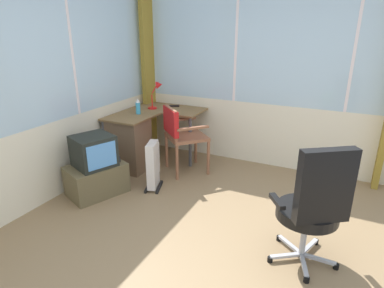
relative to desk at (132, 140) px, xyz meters
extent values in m
cube|color=#896D4C|center=(-1.33, -1.85, -0.44)|extent=(5.52, 5.35, 0.06)
cube|color=#EEE4C7|center=(-1.33, 0.36, 0.04)|extent=(4.52, 0.06, 0.88)
cube|color=silver|center=(-1.33, 0.36, 1.20)|extent=(4.43, 0.06, 1.45)
cube|color=white|center=(-0.58, 0.36, 1.20)|extent=(0.04, 0.07, 1.45)
cube|color=#EEE4C7|center=(0.96, -1.85, 0.04)|extent=(0.06, 4.35, 0.88)
cube|color=silver|center=(0.96, -1.85, 1.20)|extent=(0.06, 4.26, 1.45)
cube|color=white|center=(0.96, -2.57, 1.20)|extent=(0.07, 0.04, 1.45)
cube|color=white|center=(0.96, -1.12, 1.20)|extent=(0.07, 0.04, 1.45)
cube|color=olive|center=(0.83, 0.23, 0.80)|extent=(0.27, 0.09, 2.41)
cube|color=brown|center=(0.31, 0.02, 0.33)|extent=(1.20, 0.56, 0.02)
cube|color=brown|center=(0.63, -0.50, 0.33)|extent=(0.56, 0.48, 0.02)
cube|color=brown|center=(-0.07, 0.02, -0.05)|extent=(0.40, 0.52, 0.71)
cylinder|color=#4C4C51|center=(0.39, -0.70, -0.05)|extent=(0.04, 0.04, 0.72)
cylinder|color=#4C4C51|center=(-0.25, 0.26, -0.05)|extent=(0.04, 0.04, 0.72)
cylinder|color=red|center=(0.50, -0.02, 0.35)|extent=(0.13, 0.13, 0.02)
cylinder|color=red|center=(0.50, -0.02, 0.45)|extent=(0.02, 0.02, 0.19)
cylinder|color=red|center=(0.55, -0.05, 0.64)|extent=(0.05, 0.11, 0.17)
cone|color=red|center=(0.60, -0.09, 0.68)|extent=(0.15, 0.15, 0.12)
cube|color=black|center=(0.75, -0.25, 0.35)|extent=(0.11, 0.15, 0.02)
cylinder|color=#3EA8D5|center=(0.16, -0.01, 0.42)|extent=(0.06, 0.06, 0.16)
cone|color=white|center=(0.16, -0.01, 0.53)|extent=(0.06, 0.06, 0.06)
cylinder|color=#90593D|center=(0.25, -1.03, -0.17)|extent=(0.04, 0.04, 0.47)
cylinder|color=#90593D|center=(0.55, -0.71, -0.17)|extent=(0.04, 0.04, 0.47)
cylinder|color=#90593D|center=(-0.07, -0.74, -0.17)|extent=(0.04, 0.04, 0.47)
cylinder|color=#90593D|center=(0.22, -0.41, -0.17)|extent=(0.04, 0.04, 0.47)
cube|color=#90593D|center=(0.24, -0.72, 0.09)|extent=(0.68, 0.68, 0.04)
cube|color=#90593D|center=(0.07, -0.58, 0.31)|extent=(0.32, 0.34, 0.40)
cube|color=red|center=(0.07, -0.58, 0.33)|extent=(0.35, 0.38, 0.33)
cube|color=#90593D|center=(0.09, -0.89, 0.27)|extent=(0.35, 0.32, 0.03)
cube|color=#90593D|center=(0.38, -0.56, 0.27)|extent=(0.35, 0.32, 0.03)
cube|color=#B7B7BF|center=(-1.03, -2.31, -0.36)|extent=(0.19, 0.25, 0.02)
cylinder|color=black|center=(-1.11, -2.20, -0.38)|extent=(0.05, 0.05, 0.05)
cube|color=#B7B7BF|center=(-1.09, -2.47, -0.36)|extent=(0.28, 0.12, 0.02)
cylinder|color=black|center=(-1.22, -2.51, -0.38)|extent=(0.05, 0.05, 0.05)
cube|color=#B7B7BF|center=(-0.96, -2.57, -0.36)|extent=(0.04, 0.28, 0.02)
cylinder|color=black|center=(-0.96, -2.71, -0.38)|extent=(0.05, 0.05, 0.05)
cube|color=#B7B7BF|center=(-0.82, -2.47, -0.36)|extent=(0.28, 0.13, 0.02)
cylinder|color=black|center=(-0.69, -2.52, -0.38)|extent=(0.05, 0.05, 0.05)
cube|color=#B7B7BF|center=(-0.87, -2.32, -0.36)|extent=(0.20, 0.24, 0.02)
cylinder|color=black|center=(-0.78, -2.20, -0.38)|extent=(0.05, 0.05, 0.05)
cylinder|color=#B7B7BF|center=(-0.95, -2.43, -0.17)|extent=(0.05, 0.05, 0.36)
cylinder|color=black|center=(-0.95, -2.43, 0.05)|extent=(0.50, 0.50, 0.09)
cube|color=black|center=(-1.11, -2.53, 0.38)|extent=(0.32, 0.40, 0.58)
cube|color=black|center=(-0.80, -2.65, 0.18)|extent=(0.21, 0.17, 0.04)
cube|color=black|center=(-1.11, -2.21, 0.18)|extent=(0.21, 0.17, 0.04)
cube|color=brown|center=(-0.81, -0.06, -0.23)|extent=(0.76, 0.65, 0.36)
cube|color=black|center=(-0.81, -0.06, 0.14)|extent=(0.54, 0.53, 0.36)
cube|color=#5398E3|center=(-0.89, -0.24, 0.14)|extent=(0.32, 0.14, 0.28)
cube|color=#262628|center=(-0.68, -0.11, -0.01)|extent=(0.32, 0.30, 0.07)
cube|color=silver|center=(-0.53, -0.63, -0.09)|extent=(0.05, 0.10, 0.56)
cube|color=silver|center=(-0.49, -0.62, -0.09)|extent=(0.05, 0.10, 0.56)
cube|color=silver|center=(-0.45, -0.60, -0.09)|extent=(0.05, 0.10, 0.56)
cube|color=silver|center=(-0.41, -0.59, -0.09)|extent=(0.05, 0.10, 0.56)
cube|color=silver|center=(-0.37, -0.58, -0.09)|extent=(0.05, 0.10, 0.56)
cube|color=silver|center=(-0.33, -0.56, -0.09)|extent=(0.05, 0.10, 0.56)
cube|color=silver|center=(-0.29, -0.55, -0.09)|extent=(0.05, 0.10, 0.56)
cube|color=black|center=(-0.39, -0.66, -0.39)|extent=(0.30, 0.13, 0.03)
cube|color=black|center=(-0.43, -0.52, -0.39)|extent=(0.30, 0.13, 0.03)
cube|color=silver|center=(-0.25, -0.53, -0.07)|extent=(0.08, 0.10, 0.39)
camera|label=1|loc=(-3.43, -2.59, 1.48)|focal=30.39mm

